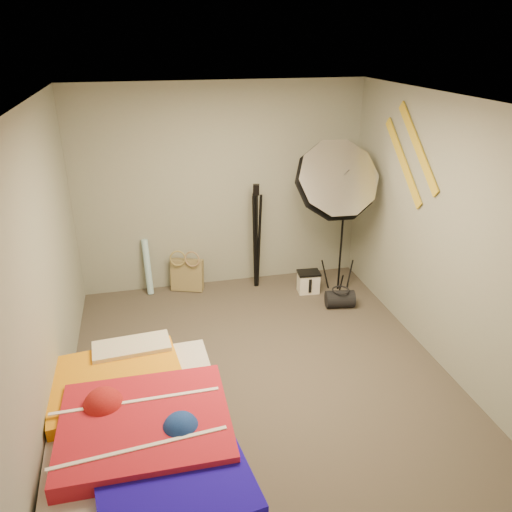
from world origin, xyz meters
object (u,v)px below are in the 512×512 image
object	(u,v)px
photo_umbrella	(335,182)
duffel_bag	(340,299)
camera_case	(308,283)
camera_tripod	(256,230)
bed	(141,434)
wrapping_roll	(148,267)
tote_bag	(187,275)

from	to	relation	value
photo_umbrella	duffel_bag	bearing A→B (deg)	-86.19
camera_case	camera_tripod	size ratio (longest dim) A/B	0.19
duffel_bag	photo_umbrella	xyz separation A→B (m)	(-0.02, 0.32, 1.34)
camera_case	bed	size ratio (longest dim) A/B	0.12
wrapping_roll	photo_umbrella	bearing A→B (deg)	-14.74
tote_bag	bed	bearing A→B (deg)	-82.99
wrapping_roll	camera_tripod	distance (m)	1.41
bed	photo_umbrella	distance (m)	3.39
bed	camera_case	bearing A→B (deg)	47.97
camera_case	bed	xyz separation A→B (m)	(-2.09, -2.31, 0.15)
camera_case	duffel_bag	size ratio (longest dim) A/B	0.76
camera_case	duffel_bag	bearing A→B (deg)	-56.24
tote_bag	bed	world-z (taller)	bed
wrapping_roll	camera_case	world-z (taller)	wrapping_roll
camera_case	camera_tripod	distance (m)	0.93
bed	camera_tripod	bearing A→B (deg)	60.42
tote_bag	photo_umbrella	world-z (taller)	photo_umbrella
photo_umbrella	tote_bag	bearing A→B (deg)	162.45
camera_case	camera_tripod	xyz separation A→B (m)	(-0.60, 0.31, 0.64)
camera_case	bed	distance (m)	3.12
camera_tripod	duffel_bag	bearing A→B (deg)	-41.81
tote_bag	photo_umbrella	size ratio (longest dim) A/B	0.20
bed	camera_tripod	distance (m)	3.06
wrapping_roll	photo_umbrella	xyz separation A→B (m)	(2.16, -0.57, 1.10)
wrapping_roll	bed	distance (m)	2.77
tote_bag	camera_tripod	distance (m)	1.04
tote_bag	camera_case	xyz separation A→B (m)	(1.46, -0.42, -0.07)
wrapping_roll	photo_umbrella	distance (m)	2.49
tote_bag	camera_case	distance (m)	1.52
tote_bag	wrapping_roll	distance (m)	0.50
tote_bag	bed	xyz separation A→B (m)	(-0.62, -2.73, 0.07)
wrapping_roll	camera_case	size ratio (longest dim) A/B	2.72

